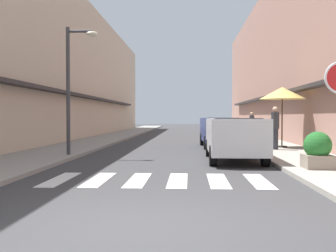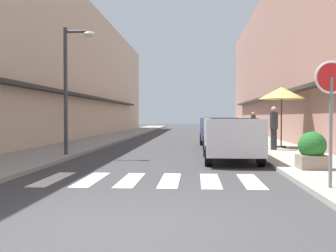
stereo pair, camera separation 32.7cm
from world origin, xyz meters
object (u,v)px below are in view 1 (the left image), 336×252
Objects in this scene: parked_car_near at (234,134)px; pedestrian_walking_near at (275,127)px; parked_car_mid at (220,129)px; planter_corner at (318,151)px; cafe_umbrella at (282,94)px; pedestrian_walking_far at (252,124)px; street_lamp at (74,76)px.

parked_car_near is 2.43× the size of pedestrian_walking_near.
parked_car_mid is 8.91m from planter_corner.
pedestrian_walking_near is at bearing 88.27° from planter_corner.
pedestrian_walking_near is (-0.58, -1.27, -1.48)m from cafe_umbrella.
street_lamp is at bearing 51.23° from pedestrian_walking_far.
street_lamp reaches higher than planter_corner.
cafe_umbrella is 7.67m from planter_corner.
planter_corner is at bearing -77.47° from parked_car_mid.
street_lamp is at bearing -166.18° from pedestrian_walking_near.
parked_car_mid is 1.49× the size of cafe_umbrella.
pedestrian_walking_near is at bearing -50.77° from parked_car_mid.
planter_corner is 0.55× the size of pedestrian_walking_near.
cafe_umbrella reaches higher than planter_corner.
pedestrian_walking_far is (0.83, 16.43, 0.42)m from planter_corner.
cafe_umbrella reaches higher than parked_car_mid.
parked_car_near is at bearing -126.65° from pedestrian_walking_near.
street_lamp is 2.73× the size of pedestrian_walking_far.
parked_car_near is 2.59× the size of pedestrian_walking_far.
pedestrian_walking_far is at bearing 81.86° from pedestrian_walking_near.
parked_car_mid is at bearing 65.02° from pedestrian_walking_far.
pedestrian_walking_near is (0.18, 6.10, 0.49)m from planter_corner.
pedestrian_walking_near is at bearing 81.07° from pedestrian_walking_far.
street_lamp is 9.35m from cafe_umbrella.
pedestrian_walking_near reaches higher than parked_car_near.
street_lamp reaches higher than cafe_umbrella.
parked_car_near and parked_car_mid have the same top height.
parked_car_near is at bearing 125.35° from planter_corner.
planter_corner is 16.46m from pedestrian_walking_far.
street_lamp is 2.57× the size of pedestrian_walking_near.
cafe_umbrella is at bearing 84.06° from planter_corner.
pedestrian_walking_near is 1.06× the size of pedestrian_walking_far.
parked_car_mid is 2.24× the size of pedestrian_walking_near.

